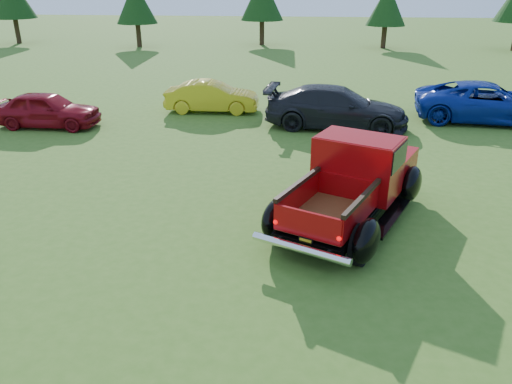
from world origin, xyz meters
name	(u,v)px	position (x,y,z in m)	size (l,w,h in m)	color
ground	(276,249)	(0.00, 0.00, 0.00)	(120.00, 120.00, 0.00)	#3A601B
tree_west	(136,2)	(-12.00, 29.00, 3.11)	(2.94, 2.94, 4.60)	#332114
tree_mid_right	(387,5)	(6.00, 30.00, 2.97)	(2.82, 2.82, 4.40)	#332114
pickup_truck	(357,179)	(1.63, 1.75, 0.86)	(3.81, 5.15, 1.80)	black
show_car_red	(47,109)	(-8.50, 7.82, 0.62)	(1.45, 3.61, 1.23)	maroon
show_car_yellow	(212,97)	(-3.14, 10.46, 0.59)	(1.25, 3.58, 1.18)	gold
show_car_grey	(336,107)	(1.55, 8.70, 0.71)	(1.99, 4.90, 1.42)	black
show_car_blue	(488,102)	(7.03, 10.05, 0.70)	(2.33, 5.05, 1.40)	navy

